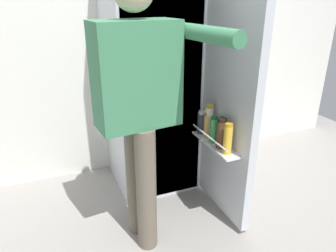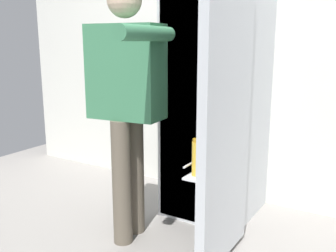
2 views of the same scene
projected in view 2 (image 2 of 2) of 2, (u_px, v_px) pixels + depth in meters
The scene contains 4 objects.
ground_plane at pixel (177, 240), 2.46m from camera, with size 5.17×5.17×0.00m, color gray.
kitchen_wall at pixel (238, 32), 2.95m from camera, with size 4.40×0.10×2.64m, color silver.
refrigerator at pixel (217, 92), 2.68m from camera, with size 0.66×1.22×1.81m.
person at pixel (128, 92), 2.31m from camera, with size 0.59×0.72×1.59m.
Camera 2 is at (1.12, -1.94, 1.25)m, focal length 40.97 mm.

